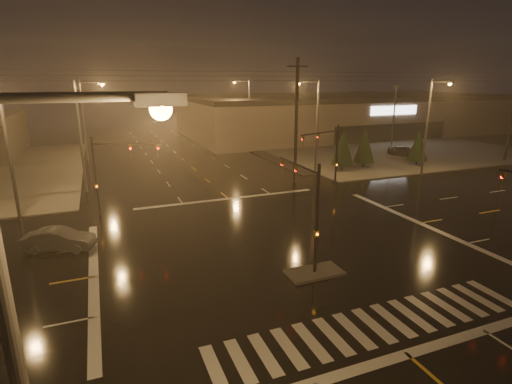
% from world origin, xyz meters
% --- Properties ---
extents(ground, '(140.00, 140.00, 0.00)m').
position_xyz_m(ground, '(0.00, 0.00, 0.00)').
color(ground, black).
rests_on(ground, ground).
extents(sidewalk_ne, '(36.00, 36.00, 0.12)m').
position_xyz_m(sidewalk_ne, '(30.00, 30.00, 0.06)').
color(sidewalk_ne, '#4C4944').
rests_on(sidewalk_ne, ground).
extents(median_island, '(3.00, 1.60, 0.15)m').
position_xyz_m(median_island, '(0.00, -4.00, 0.07)').
color(median_island, '#4C4944').
rests_on(median_island, ground).
extents(crosswalk, '(15.00, 2.60, 0.01)m').
position_xyz_m(crosswalk, '(0.00, -9.00, 0.01)').
color(crosswalk, beige).
rests_on(crosswalk, ground).
extents(stop_bar_near, '(16.00, 0.50, 0.01)m').
position_xyz_m(stop_bar_near, '(0.00, -11.00, 0.01)').
color(stop_bar_near, beige).
rests_on(stop_bar_near, ground).
extents(stop_bar_far, '(16.00, 0.50, 0.01)m').
position_xyz_m(stop_bar_far, '(0.00, 11.00, 0.01)').
color(stop_bar_far, beige).
rests_on(stop_bar_far, ground).
extents(parking_lot, '(50.00, 24.00, 0.08)m').
position_xyz_m(parking_lot, '(35.00, 28.00, 0.04)').
color(parking_lot, black).
rests_on(parking_lot, ground).
extents(retail_building, '(60.20, 28.30, 7.20)m').
position_xyz_m(retail_building, '(35.00, 45.99, 3.84)').
color(retail_building, brown).
rests_on(retail_building, ground).
extents(signal_mast_median, '(0.25, 4.59, 6.00)m').
position_xyz_m(signal_mast_median, '(0.00, -3.07, 3.75)').
color(signal_mast_median, black).
rests_on(signal_mast_median, ground).
extents(signal_mast_ne, '(4.84, 1.86, 6.00)m').
position_xyz_m(signal_mast_ne, '(9.50, 10.14, 3.79)').
color(signal_mast_ne, black).
rests_on(signal_mast_ne, ground).
extents(signal_mast_nw, '(4.84, 1.86, 6.00)m').
position_xyz_m(signal_mast_nw, '(-9.50, 10.14, 3.79)').
color(signal_mast_nw, black).
rests_on(signal_mast_nw, ground).
extents(streetlight_0, '(2.77, 0.32, 10.00)m').
position_xyz_m(streetlight_0, '(-11.18, -15.00, 5.80)').
color(streetlight_0, '#38383A').
rests_on(streetlight_0, ground).
extents(streetlight_1, '(2.77, 0.32, 10.00)m').
position_xyz_m(streetlight_1, '(-11.18, 18.00, 5.80)').
color(streetlight_1, '#38383A').
rests_on(streetlight_1, ground).
extents(streetlight_2, '(2.77, 0.32, 10.00)m').
position_xyz_m(streetlight_2, '(-11.18, 34.00, 5.80)').
color(streetlight_2, '#38383A').
rests_on(streetlight_2, ground).
extents(streetlight_3, '(2.77, 0.32, 10.00)m').
position_xyz_m(streetlight_3, '(11.18, 16.00, 5.80)').
color(streetlight_3, '#38383A').
rests_on(streetlight_3, ground).
extents(streetlight_4, '(2.77, 0.32, 10.00)m').
position_xyz_m(streetlight_4, '(11.18, 36.00, 5.80)').
color(streetlight_4, '#38383A').
rests_on(streetlight_4, ground).
extents(streetlight_5, '(0.32, 2.77, 10.00)m').
position_xyz_m(streetlight_5, '(-16.00, 11.18, 5.80)').
color(streetlight_5, '#38383A').
rests_on(streetlight_5, ground).
extents(streetlight_6, '(0.32, 2.77, 10.00)m').
position_xyz_m(streetlight_6, '(22.00, 11.18, 5.80)').
color(streetlight_6, '#38383A').
rests_on(streetlight_6, ground).
extents(utility_pole_1, '(2.20, 0.32, 12.00)m').
position_xyz_m(utility_pole_1, '(8.00, 14.00, 6.13)').
color(utility_pole_1, black).
rests_on(utility_pole_1, ground).
extents(conifer_0, '(2.53, 2.53, 4.65)m').
position_xyz_m(conifer_0, '(15.51, 16.91, 2.67)').
color(conifer_0, black).
rests_on(conifer_0, ground).
extents(conifer_1, '(2.42, 2.42, 4.49)m').
position_xyz_m(conifer_1, '(18.58, 17.14, 2.59)').
color(conifer_1, black).
rests_on(conifer_1, ground).
extents(conifer_2, '(2.33, 2.33, 4.33)m').
position_xyz_m(conifer_2, '(25.28, 15.77, 2.51)').
color(conifer_2, black).
rests_on(conifer_2, ground).
extents(car_parked, '(3.00, 4.59, 1.45)m').
position_xyz_m(car_parked, '(28.02, 21.07, 0.73)').
color(car_parked, black).
rests_on(car_parked, ground).
extents(car_crossing, '(4.37, 2.64, 1.36)m').
position_xyz_m(car_crossing, '(-12.85, 4.44, 0.68)').
color(car_crossing, '#595C60').
rests_on(car_crossing, ground).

